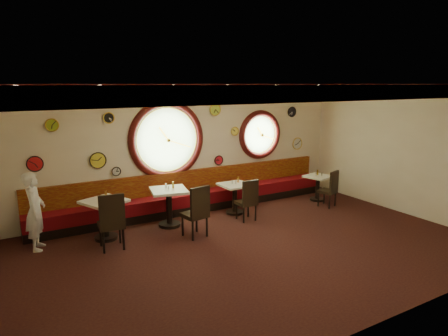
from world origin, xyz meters
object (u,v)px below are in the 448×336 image
(chair_b, at_px, (197,208))
(condiment_d_bottle, at_px, (317,172))
(condiment_a_pepper, at_px, (103,197))
(table_c, at_px, (235,195))
(condiment_b_salt, at_px, (166,186))
(condiment_a_bottle, at_px, (106,195))
(condiment_d_salt, at_px, (316,174))
(condiment_b_bottle, at_px, (173,185))
(waiter, at_px, (35,211))
(condiment_c_salt, at_px, (232,182))
(condiment_c_pepper, at_px, (236,182))
(condiment_a_salt, at_px, (100,198))
(table_d, at_px, (318,185))
(condiment_b_pepper, at_px, (169,187))
(table_b, at_px, (169,203))
(chair_a, at_px, (112,218))
(chair_d, at_px, (331,186))
(chair_c, at_px, (248,198))
(table_a, at_px, (105,215))
(condiment_d_pepper, at_px, (322,174))
(condiment_c_bottle, at_px, (238,179))

(chair_b, relative_size, condiment_d_bottle, 4.65)
(condiment_a_pepper, bearing_deg, table_c, 1.32)
(condiment_b_salt, xyz_separation_m, condiment_a_bottle, (-1.37, -0.08, 0.01))
(condiment_d_salt, relative_size, condiment_b_bottle, 0.60)
(table_c, relative_size, waiter, 0.49)
(condiment_c_salt, distance_m, condiment_c_pepper, 0.10)
(chair_b, height_order, condiment_a_salt, chair_b)
(table_d, height_order, condiment_a_pepper, condiment_a_pepper)
(table_d, height_order, condiment_b_pepper, condiment_b_pepper)
(condiment_b_salt, distance_m, condiment_c_salt, 1.76)
(condiment_a_bottle, height_order, waiter, waiter)
(table_b, height_order, condiment_c_salt, table_b)
(table_b, bearing_deg, condiment_c_salt, 2.72)
(chair_b, bearing_deg, condiment_a_pepper, 142.21)
(chair_a, height_order, condiment_b_salt, chair_a)
(condiment_a_salt, relative_size, condiment_a_bottle, 0.63)
(table_d, relative_size, chair_d, 1.28)
(condiment_a_salt, bearing_deg, chair_c, -10.26)
(table_a, xyz_separation_m, table_d, (5.84, -0.10, -0.09))
(condiment_a_salt, bearing_deg, condiment_d_pepper, -1.82)
(condiment_b_salt, bearing_deg, condiment_d_salt, -3.36)
(condiment_b_bottle, height_order, condiment_d_bottle, condiment_b_bottle)
(condiment_a_salt, bearing_deg, condiment_c_bottle, 2.49)
(chair_a, bearing_deg, condiment_b_pepper, 31.16)
(chair_d, xyz_separation_m, condiment_b_bottle, (-4.11, 0.83, 0.39))
(table_d, relative_size, condiment_a_bottle, 4.64)
(table_d, xyz_separation_m, condiment_c_pepper, (-2.59, 0.16, 0.36))
(chair_a, relative_size, condiment_a_bottle, 4.26)
(condiment_a_pepper, bearing_deg, waiter, 173.33)
(chair_b, relative_size, condiment_d_pepper, 7.17)
(condiment_a_bottle, height_order, condiment_c_bottle, condiment_a_bottle)
(condiment_b_pepper, bearing_deg, waiter, 178.06)
(condiment_b_bottle, bearing_deg, condiment_a_bottle, -178.96)
(chair_d, bearing_deg, condiment_c_bottle, 139.78)
(condiment_c_bottle, distance_m, waiter, 4.68)
(condiment_a_salt, height_order, condiment_d_pepper, condiment_a_salt)
(table_a, xyz_separation_m, condiment_b_salt, (1.44, 0.16, 0.39))
(chair_a, bearing_deg, condiment_c_pepper, 17.83)
(chair_d, relative_size, condiment_d_salt, 6.77)
(chair_d, distance_m, condiment_d_salt, 0.66)
(chair_d, bearing_deg, table_d, 58.32)
(condiment_a_pepper, bearing_deg, condiment_d_bottle, -0.17)
(chair_c, distance_m, condiment_c_salt, 0.74)
(condiment_b_salt, distance_m, condiment_b_pepper, 0.10)
(condiment_b_salt, relative_size, condiment_c_salt, 1.20)
(chair_d, bearing_deg, condiment_a_pepper, 153.94)
(chair_b, xyz_separation_m, condiment_b_salt, (-0.27, 1.06, 0.28))
(table_c, distance_m, condiment_d_bottle, 2.68)
(table_b, distance_m, table_c, 1.77)
(chair_c, bearing_deg, condiment_c_salt, 92.44)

